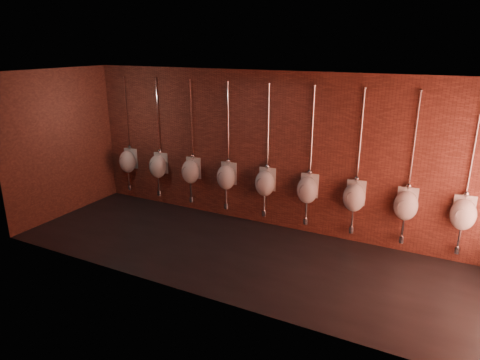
% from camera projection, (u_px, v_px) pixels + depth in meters
% --- Properties ---
extents(ground, '(8.50, 8.50, 0.00)m').
position_uv_depth(ground, '(233.00, 252.00, 7.92)').
color(ground, black).
rests_on(ground, ground).
extents(room_shell, '(8.54, 3.04, 3.22)m').
position_uv_depth(room_shell, '(233.00, 146.00, 7.31)').
color(room_shell, black).
rests_on(room_shell, ground).
extents(urinal_0, '(0.46, 0.41, 2.72)m').
position_uv_depth(urinal_0, '(128.00, 161.00, 10.36)').
color(urinal_0, white).
rests_on(urinal_0, ground).
extents(urinal_1, '(0.46, 0.41, 2.72)m').
position_uv_depth(urinal_1, '(158.00, 166.00, 9.96)').
color(urinal_1, white).
rests_on(urinal_1, ground).
extents(urinal_2, '(0.46, 0.41, 2.72)m').
position_uv_depth(urinal_2, '(191.00, 171.00, 9.56)').
color(urinal_2, white).
rests_on(urinal_2, ground).
extents(urinal_3, '(0.46, 0.41, 2.72)m').
position_uv_depth(urinal_3, '(226.00, 177.00, 9.16)').
color(urinal_3, white).
rests_on(urinal_3, ground).
extents(urinal_4, '(0.46, 0.41, 2.72)m').
position_uv_depth(urinal_4, '(265.00, 183.00, 8.76)').
color(urinal_4, white).
rests_on(urinal_4, ground).
extents(urinal_5, '(0.46, 0.41, 2.72)m').
position_uv_depth(urinal_5, '(308.00, 189.00, 8.36)').
color(urinal_5, white).
rests_on(urinal_5, ground).
extents(urinal_6, '(0.46, 0.41, 2.72)m').
position_uv_depth(urinal_6, '(354.00, 197.00, 7.97)').
color(urinal_6, white).
rests_on(urinal_6, ground).
extents(urinal_7, '(0.46, 0.41, 2.72)m').
position_uv_depth(urinal_7, '(406.00, 205.00, 7.57)').
color(urinal_7, white).
rests_on(urinal_7, ground).
extents(urinal_8, '(0.46, 0.41, 2.72)m').
position_uv_depth(urinal_8, '(463.00, 214.00, 7.17)').
color(urinal_8, white).
rests_on(urinal_8, ground).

